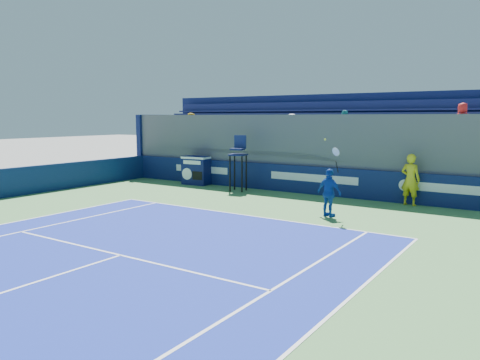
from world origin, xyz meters
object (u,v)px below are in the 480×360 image
Objects in this scene: umpire_chair at (238,157)px; tennis_player at (329,193)px; ball_person at (410,180)px; match_clock at (196,170)px.

tennis_player is at bearing -27.12° from umpire_chair.
ball_person is 1.38× the size of match_clock.
match_clock is at bearing 158.13° from tennis_player.
match_clock is at bearing 10.03° from ball_person.
umpire_chair reaches higher than ball_person.
ball_person reaches higher than match_clock.
ball_person is at bearing 64.35° from tennis_player.
tennis_player is (8.34, -3.35, 0.07)m from match_clock.
match_clock is 2.99m from umpire_chair.
tennis_player reaches higher than ball_person.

